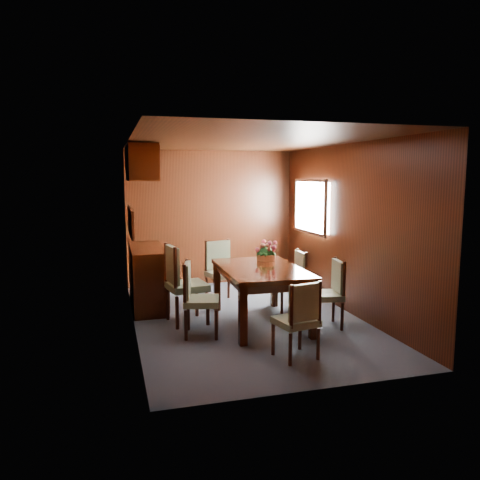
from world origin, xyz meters
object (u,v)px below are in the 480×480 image
object	(u,v)px
dining_table	(261,275)
chair_right_near	(330,289)
chair_head	(299,316)
flower_centerpiece	(266,251)
sideboard	(147,277)
chair_left_near	(196,295)

from	to	relation	value
dining_table	chair_right_near	xyz separation A→B (m)	(0.83, -0.37, -0.16)
chair_head	flower_centerpiece	xyz separation A→B (m)	(0.24, 1.79, 0.41)
sideboard	chair_head	distance (m)	2.89
sideboard	dining_table	xyz separation A→B (m)	(1.38, -1.24, 0.20)
chair_head	chair_left_near	bearing A→B (deg)	118.76
chair_head	chair_right_near	bearing A→B (deg)	36.48
chair_right_near	chair_head	size ratio (longest dim) A/B	1.03
chair_right_near	flower_centerpiece	bearing A→B (deg)	43.66
chair_head	flower_centerpiece	bearing A→B (deg)	70.54
flower_centerpiece	sideboard	bearing A→B (deg)	155.15
sideboard	chair_right_near	world-z (taller)	sideboard
flower_centerpiece	chair_left_near	bearing A→B (deg)	-147.83
chair_right_near	chair_head	distance (m)	1.24
dining_table	chair_left_near	bearing A→B (deg)	-164.24
chair_left_near	chair_head	distance (m)	1.40
dining_table	chair_right_near	size ratio (longest dim) A/B	1.85
sideboard	dining_table	size ratio (longest dim) A/B	0.86
chair_right_near	sideboard	bearing A→B (deg)	63.15
chair_head	flower_centerpiece	distance (m)	1.85
sideboard	dining_table	world-z (taller)	sideboard
sideboard	chair_left_near	size ratio (longest dim) A/B	1.52
dining_table	chair_left_near	world-z (taller)	chair_left_near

